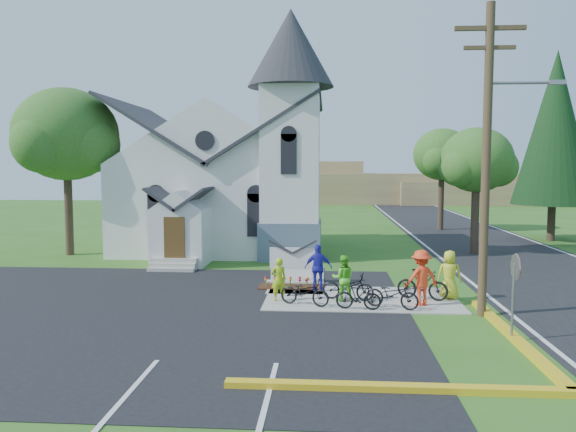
# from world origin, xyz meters

# --- Properties ---
(ground) EXTENTS (120.00, 120.00, 0.00)m
(ground) POSITION_xyz_m (0.00, 0.00, 0.00)
(ground) COLOR #2F611B
(ground) RESTS_ON ground
(parking_lot) EXTENTS (20.00, 16.00, 0.02)m
(parking_lot) POSITION_xyz_m (-7.00, -2.00, 0.01)
(parking_lot) COLOR black
(parking_lot) RESTS_ON ground
(road) EXTENTS (8.00, 90.00, 0.02)m
(road) POSITION_xyz_m (10.00, 15.00, 0.01)
(road) COLOR black
(road) RESTS_ON ground
(sidewalk) EXTENTS (7.00, 4.00, 0.05)m
(sidewalk) POSITION_xyz_m (1.50, 0.50, 0.03)
(sidewalk) COLOR #9F9B90
(sidewalk) RESTS_ON ground
(church) EXTENTS (12.35, 12.00, 13.00)m
(church) POSITION_xyz_m (-5.48, 12.48, 5.25)
(church) COLOR white
(church) RESTS_ON ground
(church_sign) EXTENTS (2.20, 0.40, 1.70)m
(church_sign) POSITION_xyz_m (-1.20, 3.20, 1.03)
(church_sign) COLOR #9F9B90
(church_sign) RESTS_ON ground
(flower_bed) EXTENTS (2.60, 1.10, 0.07)m
(flower_bed) POSITION_xyz_m (-1.20, 2.30, 0.04)
(flower_bed) COLOR #331E0D
(flower_bed) RESTS_ON ground
(utility_pole) EXTENTS (3.45, 0.28, 10.00)m
(utility_pole) POSITION_xyz_m (5.36, -1.50, 5.40)
(utility_pole) COLOR #493824
(utility_pole) RESTS_ON ground
(stop_sign) EXTENTS (0.11, 0.76, 2.48)m
(stop_sign) POSITION_xyz_m (5.43, -4.20, 1.78)
(stop_sign) COLOR gray
(stop_sign) RESTS_ON ground
(tree_lot_corner) EXTENTS (5.60, 5.60, 9.15)m
(tree_lot_corner) POSITION_xyz_m (-14.00, 10.00, 6.60)
(tree_lot_corner) COLOR #33251C
(tree_lot_corner) RESTS_ON ground
(tree_road_near) EXTENTS (4.00, 4.00, 7.05)m
(tree_road_near) POSITION_xyz_m (8.50, 12.00, 5.21)
(tree_road_near) COLOR #33251C
(tree_road_near) RESTS_ON ground
(tree_road_mid) EXTENTS (4.40, 4.40, 7.80)m
(tree_road_mid) POSITION_xyz_m (9.00, 24.00, 5.78)
(tree_road_mid) COLOR #33251C
(tree_road_mid) RESTS_ON ground
(conifer) EXTENTS (5.20, 5.20, 12.40)m
(conifer) POSITION_xyz_m (15.00, 18.00, 7.39)
(conifer) COLOR #33251C
(conifer) RESTS_ON ground
(distant_hills) EXTENTS (61.00, 10.00, 5.60)m
(distant_hills) POSITION_xyz_m (3.36, 56.33, 2.17)
(distant_hills) COLOR olive
(distant_hills) RESTS_ON ground
(cyclist_0) EXTENTS (0.65, 0.52, 1.55)m
(cyclist_0) POSITION_xyz_m (-1.50, -0.09, 0.83)
(cyclist_0) COLOR #A2C717
(cyclist_0) RESTS_ON sidewalk
(bike_0) EXTENTS (1.91, 1.21, 0.95)m
(bike_0) POSITION_xyz_m (-0.53, -0.71, 0.52)
(bike_0) COLOR black
(bike_0) RESTS_ON sidewalk
(cyclist_1) EXTENTS (0.84, 0.67, 1.66)m
(cyclist_1) POSITION_xyz_m (0.82, 0.06, 0.88)
(cyclist_1) COLOR #56D628
(cyclist_1) RESTS_ON sidewalk
(bike_1) EXTENTS (1.57, 0.63, 0.92)m
(bike_1) POSITION_xyz_m (1.30, -1.17, 0.51)
(bike_1) COLOR black
(bike_1) RESTS_ON sidewalk
(cyclist_2) EXTENTS (1.08, 0.48, 1.82)m
(cyclist_2) POSITION_xyz_m (-0.10, 1.61, 0.96)
(cyclist_2) COLOR #2724B4
(cyclist_2) RESTS_ON sidewalk
(bike_2) EXTENTS (1.99, 1.08, 0.99)m
(bike_2) POSITION_xyz_m (1.00, 0.18, 0.55)
(bike_2) COLOR black
(bike_2) RESTS_ON sidewalk
(cyclist_3) EXTENTS (1.43, 1.13, 1.94)m
(cyclist_3) POSITION_xyz_m (3.51, -0.40, 1.02)
(cyclist_3) COLOR #FF3F1C
(cyclist_3) RESTS_ON sidewalk
(bike_3) EXTENTS (1.91, 1.17, 1.11)m
(bike_3) POSITION_xyz_m (3.70, 0.42, 0.61)
(bike_3) COLOR black
(bike_3) RESTS_ON sidewalk
(cyclist_4) EXTENTS (0.97, 0.72, 1.79)m
(cyclist_4) POSITION_xyz_m (4.70, 0.61, 0.94)
(cyclist_4) COLOR #C4D227
(cyclist_4) RESTS_ON sidewalk
(bike_4) EXTENTS (1.96, 1.31, 0.97)m
(bike_4) POSITION_xyz_m (2.45, -0.92, 0.54)
(bike_4) COLOR black
(bike_4) RESTS_ON sidewalk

